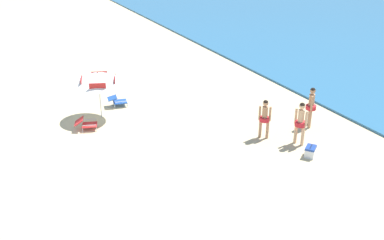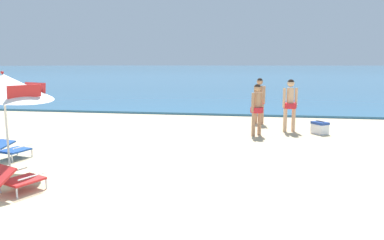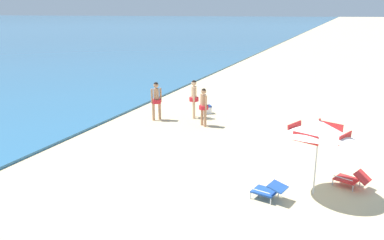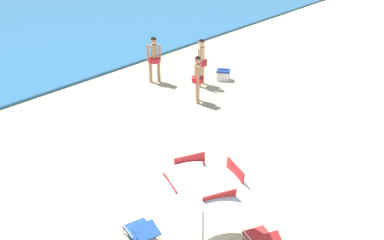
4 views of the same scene
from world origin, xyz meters
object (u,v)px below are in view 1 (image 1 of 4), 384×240
object	(u,v)px
beach_umbrella_striped_main	(98,78)
lounge_chair_beside_umbrella	(117,100)
person_standing_beside	(301,121)
lounge_chair_under_umbrella	(86,124)
cooler_box	(310,151)
person_wading_in	(265,116)
person_standing_near_shore	(311,104)

from	to	relation	value
beach_umbrella_striped_main	lounge_chair_beside_umbrella	distance (m)	2.03
beach_umbrella_striped_main	person_standing_beside	distance (m)	8.49
beach_umbrella_striped_main	lounge_chair_under_umbrella	world-z (taller)	beach_umbrella_striped_main
lounge_chair_beside_umbrella	cooler_box	distance (m)	9.05
person_wading_in	lounge_chair_under_umbrella	bearing A→B (deg)	-125.54
person_standing_beside	beach_umbrella_striped_main	bearing A→B (deg)	-136.51
beach_umbrella_striped_main	person_standing_near_shore	distance (m)	8.93
lounge_chair_beside_umbrella	person_standing_near_shore	distance (m)	8.60
beach_umbrella_striped_main	person_wading_in	distance (m)	7.12
beach_umbrella_striped_main	person_standing_near_shore	xyz separation A→B (m)	(5.16, 7.24, -0.83)
person_standing_beside	cooler_box	bearing A→B (deg)	-15.19
beach_umbrella_striped_main	lounge_chair_under_umbrella	bearing A→B (deg)	-49.63
lounge_chair_under_umbrella	person_wading_in	distance (m)	7.29
beach_umbrella_striped_main	cooler_box	xyz separation A→B (m)	(7.08, 5.56, -1.63)
beach_umbrella_striped_main	person_standing_beside	world-z (taller)	beach_umbrella_striped_main
lounge_chair_under_umbrella	person_wading_in	size ratio (longest dim) A/B	0.63
lounge_chair_under_umbrella	person_standing_near_shore	world-z (taller)	person_standing_near_shore
lounge_chair_under_umbrella	cooler_box	distance (m)	9.04
person_standing_near_shore	cooler_box	bearing A→B (deg)	-41.26
person_standing_beside	cooler_box	xyz separation A→B (m)	(0.94, -0.26, -0.81)
beach_umbrella_striped_main	person_standing_near_shore	world-z (taller)	beach_umbrella_striped_main
lounge_chair_under_umbrella	cooler_box	size ratio (longest dim) A/B	1.69
lounge_chair_under_umbrella	person_standing_near_shore	distance (m)	9.31
lounge_chair_under_umbrella	lounge_chair_beside_umbrella	distance (m)	2.55
beach_umbrella_striped_main	lounge_chair_beside_umbrella	size ratio (longest dim) A/B	2.28
person_standing_near_shore	lounge_chair_under_umbrella	bearing A→B (deg)	-117.91
person_standing_beside	person_wading_in	world-z (taller)	person_standing_beside
lounge_chair_beside_umbrella	cooler_box	xyz separation A→B (m)	(7.84, 4.51, -0.08)
person_standing_near_shore	person_wading_in	bearing A→B (deg)	-93.08
lounge_chair_under_umbrella	person_standing_beside	bearing A→B (deg)	51.87
lounge_chair_beside_umbrella	lounge_chair_under_umbrella	bearing A→B (deg)	-51.88
person_standing_near_shore	cooler_box	distance (m)	2.68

